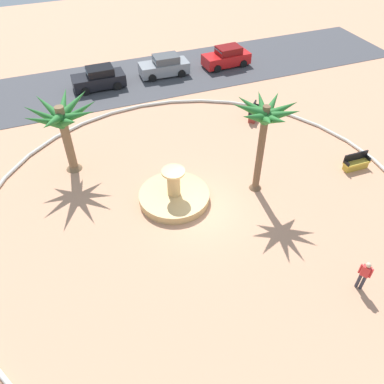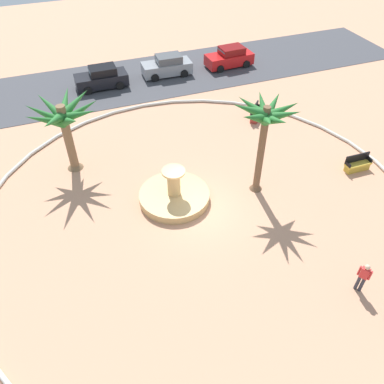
% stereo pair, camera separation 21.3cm
% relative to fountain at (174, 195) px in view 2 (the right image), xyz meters
% --- Properties ---
extents(ground_plane, '(80.00, 80.00, 0.00)m').
position_rel_fountain_xyz_m(ground_plane, '(1.02, -1.16, -0.30)').
color(ground_plane, tan).
extents(plaza_curb, '(23.05, 23.05, 0.20)m').
position_rel_fountain_xyz_m(plaza_curb, '(1.02, -1.16, -0.20)').
color(plaza_curb, silver).
rests_on(plaza_curb, ground).
extents(street_asphalt, '(48.00, 8.00, 0.03)m').
position_rel_fountain_xyz_m(street_asphalt, '(1.02, 14.77, -0.28)').
color(street_asphalt, '#424247').
rests_on(street_asphalt, ground).
extents(fountain, '(3.80, 3.80, 2.01)m').
position_rel_fountain_xyz_m(fountain, '(0.00, 0.00, 0.00)').
color(fountain, tan).
rests_on(fountain, ground).
extents(palm_tree_near_fountain, '(3.38, 3.34, 5.43)m').
position_rel_fountain_xyz_m(palm_tree_near_fountain, '(4.55, -0.74, 4.07)').
color(palm_tree_near_fountain, brown).
rests_on(palm_tree_near_fountain, ground).
extents(palm_tree_by_curb, '(4.06, 4.15, 4.40)m').
position_rel_fountain_xyz_m(palm_tree_by_curb, '(-4.59, 4.73, 3.00)').
color(palm_tree_by_curb, brown).
rests_on(palm_tree_by_curb, ground).
extents(bench_east, '(1.61, 0.53, 1.00)m').
position_rel_fountain_xyz_m(bench_east, '(10.89, -1.32, 0.05)').
color(bench_east, gold).
rests_on(bench_east, ground).
extents(bench_west, '(1.48, 1.49, 1.00)m').
position_rel_fountain_xyz_m(bench_west, '(8.00, 5.89, 0.05)').
color(bench_west, '#B73D33').
rests_on(bench_west, ground).
extents(person_cyclist_helmet, '(0.36, 0.45, 1.67)m').
position_rel_fountain_xyz_m(person_cyclist_helmet, '(5.60, -8.20, 0.64)').
color(person_cyclist_helmet, '#33333D').
rests_on(person_cyclist_helmet, ground).
extents(parked_car_leftmost, '(4.00, 1.92, 1.67)m').
position_rel_fountain_xyz_m(parked_car_leftmost, '(-1.13, 14.34, 0.48)').
color(parked_car_leftmost, black).
rests_on(parked_car_leftmost, ground).
extents(parked_car_second, '(4.05, 2.02, 1.67)m').
position_rel_fountain_xyz_m(parked_car_second, '(4.32, 14.63, 0.48)').
color(parked_car_second, gray).
rests_on(parked_car_second, ground).
extents(parked_car_third, '(4.08, 2.07, 1.67)m').
position_rel_fountain_xyz_m(parked_car_third, '(9.84, 14.39, 0.48)').
color(parked_car_third, red).
rests_on(parked_car_third, ground).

